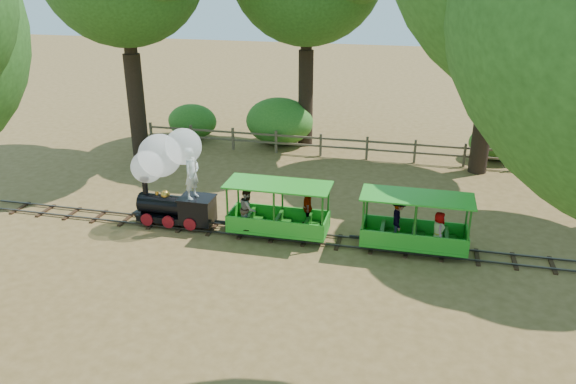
% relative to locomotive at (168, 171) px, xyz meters
% --- Properties ---
extents(ground, '(90.00, 90.00, 0.00)m').
position_rel_locomotive_xyz_m(ground, '(4.41, -0.07, -1.83)').
color(ground, olive).
rests_on(ground, ground).
extents(track, '(22.00, 1.00, 0.10)m').
position_rel_locomotive_xyz_m(track, '(4.41, -0.07, -1.76)').
color(track, '#3F3D3A').
rests_on(track, ground).
extents(locomotive, '(2.85, 1.34, 3.27)m').
position_rel_locomotive_xyz_m(locomotive, '(0.00, 0.00, 0.00)').
color(locomotive, black).
rests_on(locomotive, ground).
extents(carriage_front, '(3.15, 1.31, 1.63)m').
position_rel_locomotive_xyz_m(carriage_front, '(3.49, -0.09, -1.05)').
color(carriage_front, green).
rests_on(carriage_front, track).
extents(carriage_rear, '(3.15, 1.28, 1.63)m').
position_rel_locomotive_xyz_m(carriage_rear, '(7.55, -0.08, -1.06)').
color(carriage_rear, green).
rests_on(carriage_rear, track).
extents(fence, '(18.10, 0.10, 1.00)m').
position_rel_locomotive_xyz_m(fence, '(4.41, 7.93, -1.25)').
color(fence, brown).
rests_on(fence, ground).
extents(shrub_west, '(2.36, 1.82, 1.63)m').
position_rel_locomotive_xyz_m(shrub_west, '(-3.05, 9.23, -1.01)').
color(shrub_west, '#2D6B1E').
rests_on(shrub_west, ground).
extents(shrub_mid_w, '(3.12, 2.40, 2.16)m').
position_rel_locomotive_xyz_m(shrub_mid_w, '(1.24, 9.23, -0.74)').
color(shrub_mid_w, '#2D6B1E').
rests_on(shrub_mid_w, ground).
extents(shrub_mid_e, '(2.05, 1.58, 1.42)m').
position_rel_locomotive_xyz_m(shrub_mid_e, '(10.64, 9.23, -1.12)').
color(shrub_mid_e, '#2D6B1E').
rests_on(shrub_mid_e, ground).
extents(shrub_east, '(2.41, 1.85, 1.67)m').
position_rel_locomotive_xyz_m(shrub_east, '(10.91, 9.23, -0.99)').
color(shrub_east, '#2D6B1E').
rests_on(shrub_east, ground).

